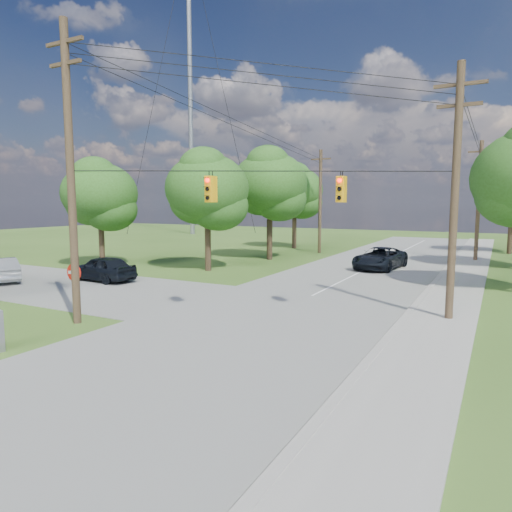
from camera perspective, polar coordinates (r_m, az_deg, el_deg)
The scene contains 18 objects.
ground at distance 16.99m, azimuth -12.17°, elevation -10.37°, with size 140.00×140.00×0.00m, color #36581D.
main_road at distance 19.96m, azimuth 1.74°, elevation -7.60°, with size 10.00×100.00×0.03m, color gray.
sidewalk_east at distance 18.10m, azimuth 21.38°, elevation -9.43°, with size 2.60×100.00×0.12m, color #9B9991.
pole_sw at distance 19.86m, azimuth -22.19°, elevation 9.92°, with size 2.00×0.32×12.00m.
pole_ne at distance 20.40m, azimuth 23.62°, elevation 7.62°, with size 2.00×0.32×10.50m.
pole_north_e at distance 42.35m, azimuth 26.07°, elevation 6.29°, with size 2.00×0.32×10.00m.
pole_north_w at distance 45.10m, azimuth 8.02°, elevation 6.88°, with size 2.00×0.32×10.00m.
power_lines at distance 25.88m, azimuth 7.52°, elevation 16.01°, with size 13.93×29.62×4.93m.
traffic_signals at distance 18.59m, azimuth 2.56°, elevation 8.40°, with size 4.91×3.27×1.05m.
radio_mast at distance 74.32m, azimuth -8.24°, elevation 20.31°, with size 0.70×0.70×45.00m, color gray.
tree_w_near at distance 33.07m, azimuth -6.12°, elevation 8.37°, with size 6.00×6.00×8.40m.
tree_w_mid at distance 39.50m, azimuth 1.73°, elevation 9.08°, with size 6.40×6.40×9.22m.
tree_w_far at distance 49.39m, azimuth 4.86°, elevation 8.21°, with size 6.00×6.00×8.73m.
tree_cross_n at distance 36.39m, azimuth -18.95°, elevation 7.38°, with size 5.60×5.60×7.91m.
car_cross_dark at distance 30.22m, azimuth -18.65°, elevation -1.46°, with size 1.89×4.70×1.60m, color black.
car_cross_silver at distance 32.61m, azimuth -29.24°, elevation -1.49°, with size 1.58×4.52×1.49m, color #A3A5A9.
car_main_north at distance 35.11m, azimuth 15.24°, elevation -0.26°, with size 2.64×5.73×1.59m, color black.
do_not_enter_sign at distance 21.07m, azimuth -21.78°, elevation -2.59°, with size 0.79×0.11×2.36m.
Camera 1 is at (10.60, -12.32, 4.95)m, focal length 32.00 mm.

